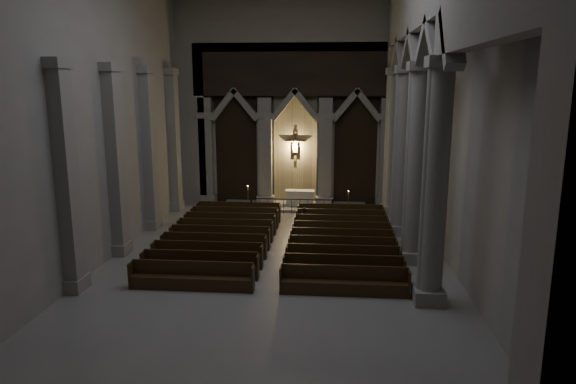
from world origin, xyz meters
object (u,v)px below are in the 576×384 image
object	(u,v)px
candle_stand_left	(248,203)
pews	(280,243)
altar	(300,198)
worshipper	(305,218)
candle_stand_right	(348,207)
altar_rail	(292,204)

from	to	relation	value
candle_stand_left	pews	world-z (taller)	candle_stand_left
altar	worshipper	world-z (taller)	worshipper
worshipper	candle_stand_left	bearing A→B (deg)	130.61
candle_stand_right	worshipper	size ratio (longest dim) A/B	1.23
altar	candle_stand_right	distance (m)	3.11
worshipper	pews	bearing A→B (deg)	-106.79
candle_stand_left	pews	distance (m)	7.67
candle_stand_left	pews	xyz separation A→B (m)	(2.61, -7.21, -0.07)
candle_stand_left	candle_stand_right	world-z (taller)	candle_stand_left
candle_stand_left	worshipper	bearing A→B (deg)	-46.75
altar	altar_rail	distance (m)	1.76
candle_stand_left	candle_stand_right	bearing A→B (deg)	-4.65
altar_rail	candle_stand_left	bearing A→B (deg)	161.38
candle_stand_right	pews	world-z (taller)	candle_stand_right
altar	candle_stand_right	xyz separation A→B (m)	(2.81, -1.31, -0.23)
altar_rail	worshipper	xyz separation A→B (m)	(0.88, -2.83, -0.07)
altar_rail	altar	bearing A→B (deg)	78.57
altar	pews	world-z (taller)	altar
altar_rail	candle_stand_left	size ratio (longest dim) A/B	3.22
altar	altar_rail	world-z (taller)	altar
worshipper	altar_rail	bearing A→B (deg)	104.62
altar_rail	candle_stand_right	xyz separation A→B (m)	(3.16, 0.41, -0.24)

